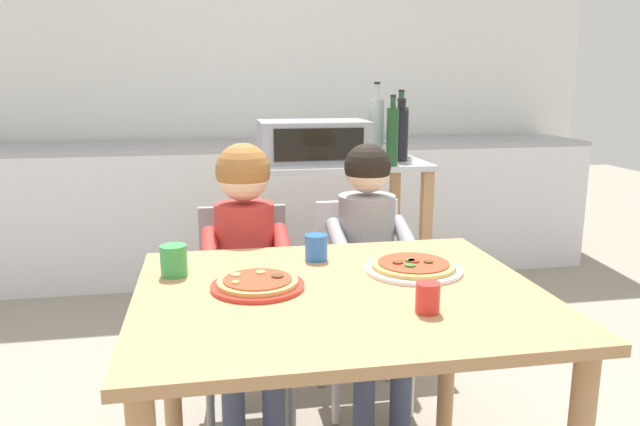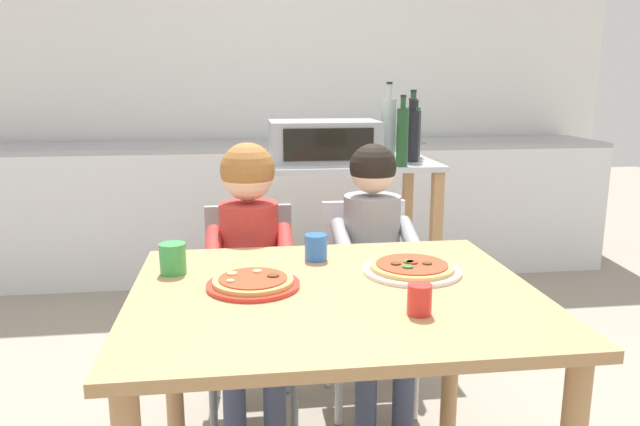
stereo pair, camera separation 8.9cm
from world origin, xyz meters
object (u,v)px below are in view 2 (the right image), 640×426
object	(u,v)px
kitchen_island_cart	(339,221)
dining_chair_left	(251,295)
toaster_oven	(324,141)
bottle_slim_sauce	(388,127)
bottle_clear_vinegar	(415,132)
bottle_squat_spirits	(402,136)
dining_table	(334,327)
pizza_plate_red_rimmed	(253,283)
drinking_cup_blue	(316,247)
drinking_cup_red	(419,299)
bottle_brown_beer	(412,132)
child_in_grey_shirt	(375,251)
child_in_red_shirt	(250,250)
bottle_dark_olive_oil	(412,134)
dining_chair_right	(367,287)
drinking_cup_green	(173,258)
pizza_plate_white	(412,268)

from	to	relation	value
kitchen_island_cart	dining_chair_left	bearing A→B (deg)	-124.02
toaster_oven	bottle_slim_sauce	distance (m)	0.38
bottle_clear_vinegar	dining_chair_left	size ratio (longest dim) A/B	0.36
bottle_squat_spirits	dining_chair_left	distance (m)	1.02
dining_table	pizza_plate_red_rimmed	world-z (taller)	pizza_plate_red_rimmed
toaster_oven	drinking_cup_blue	size ratio (longest dim) A/B	6.38
drinking_cup_red	bottle_squat_spirits	bearing A→B (deg)	76.92
bottle_brown_beer	bottle_squat_spirits	bearing A→B (deg)	-115.16
bottle_brown_beer	drinking_cup_red	bearing A→B (deg)	-105.13
child_in_grey_shirt	pizza_plate_red_rimmed	distance (m)	0.74
bottle_brown_beer	child_in_red_shirt	distance (m)	1.23
bottle_dark_olive_oil	bottle_squat_spirits	size ratio (longest dim) A/B	0.94
kitchen_island_cart	bottle_brown_beer	distance (m)	0.58
dining_table	dining_chair_right	size ratio (longest dim) A/B	1.37
bottle_squat_spirits	drinking_cup_green	size ratio (longest dim) A/B	3.56
child_in_red_shirt	drinking_cup_blue	size ratio (longest dim) A/B	12.88
pizza_plate_red_rimmed	child_in_grey_shirt	bearing A→B (deg)	50.18
child_in_grey_shirt	drinking_cup_red	distance (m)	0.83
toaster_oven	drinking_cup_blue	distance (m)	1.14
bottle_dark_olive_oil	child_in_red_shirt	xyz separation A→B (m)	(-0.81, -0.72, -0.35)
bottle_slim_sauce	child_in_grey_shirt	bearing A→B (deg)	-106.46
dining_table	drinking_cup_red	world-z (taller)	drinking_cup_red
bottle_slim_sauce	dining_chair_left	world-z (taller)	bottle_slim_sauce
drinking_cup_green	pizza_plate_white	bearing A→B (deg)	-6.90
bottle_clear_vinegar	dining_chair_right	xyz separation A→B (m)	(-0.40, -0.77, -0.56)
child_in_grey_shirt	drinking_cup_green	world-z (taller)	child_in_grey_shirt
toaster_oven	drinking_cup_green	size ratio (longest dim) A/B	5.76
pizza_plate_white	drinking_cup_blue	xyz separation A→B (m)	(-0.27, 0.17, 0.03)
drinking_cup_blue	child_in_red_shirt	bearing A→B (deg)	123.29
dining_chair_left	dining_chair_right	distance (m)	0.47
bottle_clear_vinegar	pizza_plate_red_rimmed	xyz separation A→B (m)	(-0.88, -1.46, -0.28)
kitchen_island_cart	bottle_squat_spirits	distance (m)	0.57
bottle_dark_olive_oil	pizza_plate_white	size ratio (longest dim) A/B	1.04
bottle_clear_vinegar	dining_table	world-z (taller)	bottle_clear_vinegar
bottle_brown_beer	drinking_cup_green	world-z (taller)	bottle_brown_beer
bottle_squat_spirits	dining_chair_right	bearing A→B (deg)	-120.01
pizza_plate_red_rimmed	bottle_clear_vinegar	bearing A→B (deg)	59.00
child_in_red_shirt	drinking_cup_red	bearing A→B (deg)	-63.44
child_in_grey_shirt	dining_chair_right	bearing A→B (deg)	90.00
bottle_clear_vinegar	pizza_plate_white	bearing A→B (deg)	-106.21
pizza_plate_red_rimmed	bottle_dark_olive_oil	bearing A→B (deg)	57.49
drinking_cup_red	dining_chair_right	bearing A→B (deg)	85.53
bottle_slim_sauce	kitchen_island_cart	bearing A→B (deg)	-156.72
kitchen_island_cart	child_in_grey_shirt	xyz separation A→B (m)	(0.01, -0.78, 0.06)
toaster_oven	bottle_dark_olive_oil	distance (m)	0.43
kitchen_island_cart	child_in_grey_shirt	bearing A→B (deg)	-89.28
drinking_cup_blue	bottle_clear_vinegar	bearing A→B (deg)	61.27
kitchen_island_cart	bottle_squat_spirits	size ratio (longest dim) A/B	2.87
bottle_dark_olive_oil	child_in_red_shirt	bearing A→B (deg)	-138.30
toaster_oven	kitchen_island_cart	bearing A→B (deg)	10.60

